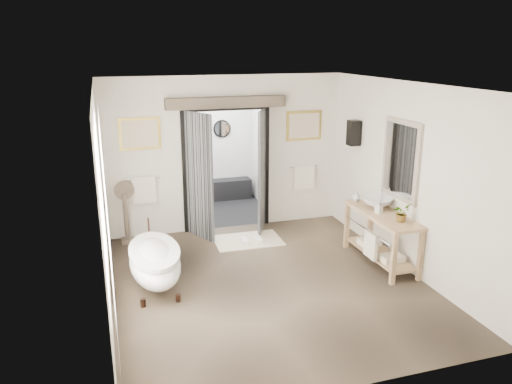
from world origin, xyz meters
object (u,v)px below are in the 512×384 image
clawfoot_tub (155,261)px  rug (248,240)px  vanity (380,234)px  basin (377,203)px

clawfoot_tub → rug: bearing=35.7°
rug → vanity: bearing=-41.2°
clawfoot_tub → basin: basin is taller
vanity → rug: vanity is taller
rug → clawfoot_tub: bearing=-144.3°
clawfoot_tub → rug: size_ratio=1.35×
vanity → rug: bearing=138.8°
rug → basin: basin is taller
rug → basin: (1.83, -1.28, 0.93)m
vanity → basin: 0.51m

